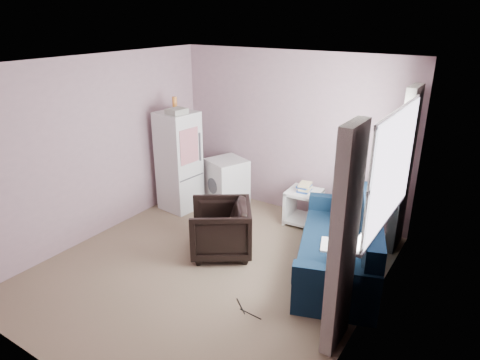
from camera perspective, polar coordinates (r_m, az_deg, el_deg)
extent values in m
cube|color=#7C6751|center=(5.51, -3.92, -11.66)|extent=(3.80, 4.20, 0.02)
cube|color=silver|center=(4.64, -4.73, 15.37)|extent=(3.80, 4.20, 0.02)
cube|color=gray|center=(6.65, 6.78, 6.09)|extent=(3.80, 0.02, 2.50)
cube|color=gray|center=(3.66, -24.87, -9.27)|extent=(3.80, 0.02, 2.50)
cube|color=gray|center=(6.23, -18.49, 4.05)|extent=(0.02, 4.20, 2.50)
cube|color=gray|center=(4.15, 17.31, -4.45)|extent=(0.02, 4.20, 2.50)
cube|color=white|center=(4.70, 19.85, 1.58)|extent=(0.01, 1.60, 1.20)
imported|color=black|center=(5.61, -2.62, -6.20)|extent=(1.02, 1.03, 0.79)
cube|color=silver|center=(6.84, -8.15, 2.46)|extent=(0.60, 0.60, 1.59)
cube|color=#3D3D43|center=(6.72, -6.43, 0.34)|extent=(0.06, 0.51, 0.02)
cube|color=#3D3D43|center=(6.71, -5.36, 4.43)|extent=(0.02, 0.03, 0.45)
cube|color=silver|center=(6.54, -6.77, 4.50)|extent=(0.04, 0.38, 0.54)
cylinder|color=orange|center=(6.69, -8.70, 10.01)|extent=(0.08, 0.08, 0.22)
cube|color=#999990|center=(6.48, -8.45, 9.05)|extent=(0.26, 0.29, 0.08)
cube|color=silver|center=(7.02, -1.75, -0.33)|extent=(0.72, 0.72, 0.79)
cube|color=#3D3D43|center=(6.88, -1.91, 2.46)|extent=(0.67, 0.66, 0.05)
cylinder|color=#3D3D43|center=(6.88, -3.71, -0.79)|extent=(0.25, 0.11, 0.26)
cube|color=white|center=(6.42, 8.56, -1.65)|extent=(0.50, 0.50, 0.04)
cube|color=white|center=(6.60, 8.35, -5.16)|extent=(0.50, 0.50, 0.04)
cube|color=white|center=(6.59, 6.69, -3.19)|extent=(0.07, 0.48, 0.53)
cube|color=white|center=(6.45, 10.24, -3.96)|extent=(0.07, 0.48, 0.53)
cube|color=#244999|center=(6.41, 8.58, -1.34)|extent=(0.17, 0.24, 0.03)
cube|color=beige|center=(6.39, 8.70, -1.10)|extent=(0.19, 0.25, 0.03)
cube|color=#244999|center=(6.39, 8.54, -0.78)|extent=(0.16, 0.23, 0.03)
cube|color=beige|center=(6.36, 8.67, -0.58)|extent=(0.19, 0.26, 0.03)
cube|color=#0B1F34|center=(5.43, 12.84, -10.03)|extent=(1.45, 2.06, 0.42)
cube|color=#0B1F34|center=(5.23, 17.06, -6.25)|extent=(0.79, 1.84, 0.46)
cube|color=#0B1F34|center=(4.50, 12.73, -12.55)|extent=(0.89, 0.43, 0.21)
cube|color=#0B1F34|center=(6.09, 13.39, -3.13)|extent=(0.89, 0.43, 0.21)
cube|color=tan|center=(4.70, 13.62, -9.52)|extent=(0.25, 0.44, 0.42)
cube|color=tan|center=(5.78, 13.91, -3.45)|extent=(0.25, 0.44, 0.42)
cube|color=white|center=(5.23, 12.07, -8.47)|extent=(0.34, 0.40, 0.02)
cube|color=silver|center=(5.17, 13.62, -7.46)|extent=(0.17, 0.35, 0.23)
cube|color=white|center=(4.95, 18.18, -5.14)|extent=(0.14, 1.70, 0.04)
cube|color=white|center=(4.93, 18.78, -4.95)|extent=(0.02, 1.68, 0.05)
cube|color=white|center=(4.70, 19.64, 1.62)|extent=(0.02, 1.68, 0.05)
cube|color=white|center=(4.55, 20.58, 8.74)|extent=(0.02, 1.68, 0.05)
cube|color=white|center=(3.97, 16.74, -1.62)|extent=(0.02, 0.05, 1.20)
cube|color=white|center=(4.46, 18.78, 0.66)|extent=(0.02, 0.05, 1.20)
cube|color=white|center=(4.95, 20.41, 2.49)|extent=(0.02, 0.05, 1.20)
cube|color=white|center=(5.45, 21.75, 3.98)|extent=(0.02, 0.05, 1.20)
cube|color=beige|center=(3.93, 13.63, -8.09)|extent=(0.12, 0.46, 2.18)
cube|color=beige|center=(5.85, 20.97, 1.08)|extent=(0.12, 0.46, 2.18)
cylinder|color=black|center=(4.77, 1.40, -17.42)|extent=(0.28, 0.03, 0.01)
cylinder|color=black|center=(4.87, 0.11, -16.45)|extent=(0.22, 0.18, 0.01)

